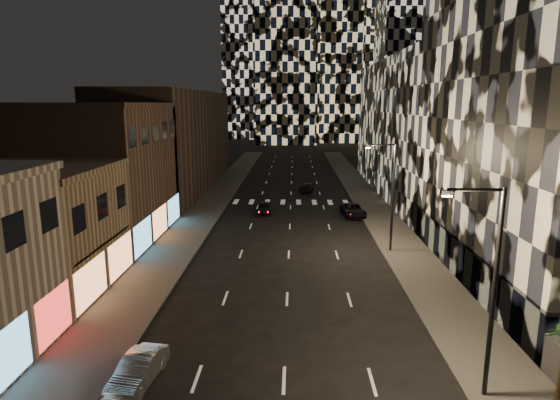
# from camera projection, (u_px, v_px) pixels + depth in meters

# --- Properties ---
(sidewalk_left) EXTENTS (4.00, 120.00, 0.15)m
(sidewalk_left) POSITION_uv_depth(u_px,v_px,m) (213.00, 201.00, 59.72)
(sidewalk_left) COLOR #47443F
(sidewalk_left) RESTS_ON ground
(sidewalk_right) EXTENTS (4.00, 120.00, 0.15)m
(sidewalk_right) POSITION_uv_depth(u_px,v_px,m) (370.00, 202.00, 59.13)
(sidewalk_right) COLOR #47443F
(sidewalk_right) RESTS_ON ground
(curb_left) EXTENTS (0.20, 120.00, 0.15)m
(curb_left) POSITION_uv_depth(u_px,v_px,m) (229.00, 201.00, 59.66)
(curb_left) COLOR #4C4C47
(curb_left) RESTS_ON ground
(curb_right) EXTENTS (0.20, 120.00, 0.15)m
(curb_right) POSITION_uv_depth(u_px,v_px,m) (353.00, 202.00, 59.19)
(curb_right) COLOR #4C4C47
(curb_right) RESTS_ON ground
(retail_tan) EXTENTS (10.00, 10.00, 8.00)m
(retail_tan) POSITION_uv_depth(u_px,v_px,m) (30.00, 233.00, 30.76)
(retail_tan) COLOR #876F51
(retail_tan) RESTS_ON ground
(retail_brown) EXTENTS (10.00, 15.00, 12.00)m
(retail_brown) POSITION_uv_depth(u_px,v_px,m) (103.00, 174.00, 42.58)
(retail_brown) COLOR brown
(retail_brown) RESTS_ON ground
(retail_filler_left) EXTENTS (10.00, 40.00, 14.00)m
(retail_filler_left) POSITION_uv_depth(u_px,v_px,m) (175.00, 140.00, 68.30)
(retail_filler_left) COLOR brown
(retail_filler_left) RESTS_ON ground
(midrise_base) EXTENTS (0.60, 25.00, 3.00)m
(midrise_base) POSITION_uv_depth(u_px,v_px,m) (458.00, 256.00, 33.82)
(midrise_base) COLOR #383838
(midrise_base) RESTS_ON ground
(midrise_filler_right) EXTENTS (16.00, 40.00, 18.00)m
(midrise_filler_right) POSITION_uv_depth(u_px,v_px,m) (438.00, 128.00, 63.86)
(midrise_filler_right) COLOR #232326
(midrise_filler_right) RESTS_ON ground
(streetlight_near) EXTENTS (2.55, 0.25, 9.00)m
(streetlight_near) POSITION_uv_depth(u_px,v_px,m) (489.00, 279.00, 18.96)
(streetlight_near) COLOR black
(streetlight_near) RESTS_ON sidewalk_right
(streetlight_far) EXTENTS (2.55, 0.25, 9.00)m
(streetlight_far) POSITION_uv_depth(u_px,v_px,m) (390.00, 190.00, 38.53)
(streetlight_far) COLOR black
(streetlight_far) RESTS_ON sidewalk_right
(car_silver_parked) EXTENTS (1.89, 4.11, 1.31)m
(car_silver_parked) POSITION_uv_depth(u_px,v_px,m) (138.00, 370.00, 20.89)
(car_silver_parked) COLOR #A5A4AA
(car_silver_parked) RESTS_ON ground
(car_dark_midlane) EXTENTS (1.74, 3.93, 1.32)m
(car_dark_midlane) POSITION_uv_depth(u_px,v_px,m) (264.00, 208.00, 53.28)
(car_dark_midlane) COLOR black
(car_dark_midlane) RESTS_ON ground
(car_dark_oncoming) EXTENTS (2.25, 4.46, 1.24)m
(car_dark_oncoming) POSITION_uv_depth(u_px,v_px,m) (307.00, 187.00, 66.54)
(car_dark_oncoming) COLOR black
(car_dark_oncoming) RESTS_ON ground
(car_dark_rightlane) EXTENTS (2.68, 5.11, 1.37)m
(car_dark_rightlane) POSITION_uv_depth(u_px,v_px,m) (353.00, 210.00, 51.93)
(car_dark_rightlane) COLOR black
(car_dark_rightlane) RESTS_ON ground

